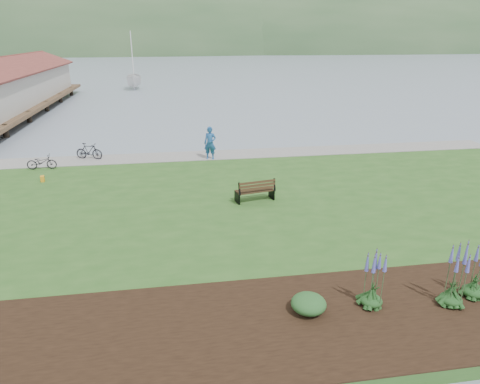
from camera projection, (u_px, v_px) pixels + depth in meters
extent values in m
plane|color=gray|center=(256.00, 200.00, 20.58)|extent=(600.00, 600.00, 0.00)
cube|color=#28541D|center=(265.00, 212.00, 18.66)|extent=(34.00, 20.00, 0.40)
cube|color=gray|center=(235.00, 154.00, 26.82)|extent=(34.00, 2.20, 0.03)
cube|color=black|center=(431.00, 308.00, 11.80)|extent=(24.00, 4.40, 0.04)
cube|color=#4C3826|center=(3.00, 107.00, 41.42)|extent=(8.00, 36.00, 0.30)
cube|color=#B2ADA3|center=(7.00, 87.00, 42.69)|extent=(6.40, 28.00, 3.00)
cube|color=#2F1F12|center=(255.00, 190.00, 19.28)|extent=(1.80, 0.91, 0.05)
cube|color=#2F1F12|center=(257.00, 186.00, 18.89)|extent=(1.72, 0.48, 0.54)
cube|color=black|center=(237.00, 198.00, 19.10)|extent=(0.17, 0.59, 0.47)
cube|color=black|center=(271.00, 193.00, 19.63)|extent=(0.17, 0.59, 0.47)
imported|color=#1F528F|center=(210.00, 140.00, 25.40)|extent=(0.98, 0.80, 2.32)
imported|color=black|center=(42.00, 162.00, 23.76)|extent=(0.60, 1.61, 0.83)
imported|color=black|center=(89.00, 151.00, 25.64)|extent=(0.95, 1.71, 0.99)
imported|color=silver|center=(135.00, 89.00, 61.32)|extent=(9.81, 9.97, 25.01)
cube|color=orange|center=(42.00, 179.00, 21.87)|extent=(0.22, 0.30, 0.30)
ellipsoid|color=#163D17|center=(451.00, 299.00, 11.89)|extent=(0.62, 0.62, 0.31)
cone|color=#4547A0|center=(457.00, 266.00, 11.52)|extent=(0.40, 0.40, 1.81)
ellipsoid|color=#163D17|center=(473.00, 291.00, 12.25)|extent=(0.62, 0.62, 0.31)
cone|color=#4547A0|center=(480.00, 261.00, 11.90)|extent=(0.32, 0.32, 1.69)
ellipsoid|color=#163D17|center=(371.00, 300.00, 11.83)|extent=(0.62, 0.62, 0.31)
cone|color=#4547A0|center=(375.00, 269.00, 11.48)|extent=(0.40, 0.40, 1.70)
ellipsoid|color=#1E4C21|center=(309.00, 304.00, 11.54)|extent=(0.96, 0.96, 0.48)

